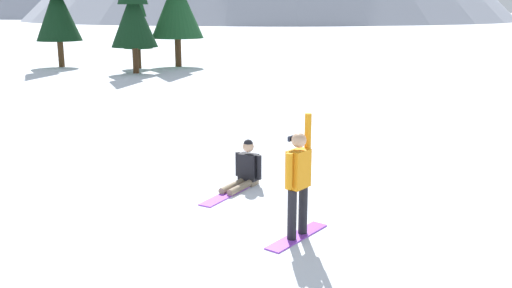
{
  "coord_description": "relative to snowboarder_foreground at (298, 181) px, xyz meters",
  "views": [
    {
      "loc": [
        0.73,
        -8.76,
        3.66
      ],
      "look_at": [
        3.58,
        1.97,
        1.0
      ],
      "focal_mm": 39.71,
      "sensor_mm": 36.0,
      "label": 1
    }
  ],
  "objects": [
    {
      "name": "snowboarder_midground",
      "position": [
        -0.19,
        2.88,
        -0.62
      ],
      "size": [
        1.5,
        1.5,
        0.98
      ],
      "color": "gray",
      "rests_on": "ground_plane"
    },
    {
      "name": "pine_tree_tall",
      "position": [
        -5.58,
        30.39,
        3.12
      ],
      "size": [
        2.84,
        2.84,
        7.49
      ],
      "color": "#472D19",
      "rests_on": "ground_plane"
    },
    {
      "name": "ground_plane",
      "position": [
        -3.62,
        0.53,
        -0.97
      ],
      "size": [
        800.0,
        800.0,
        0.0
      ],
      "primitive_type": "plane",
      "color": "silver"
    },
    {
      "name": "pine_tree_broad",
      "position": [
        -1.16,
        25.34,
        2.76
      ],
      "size": [
        2.65,
        2.65,
        6.84
      ],
      "color": "#472D19",
      "rests_on": "ground_plane"
    },
    {
      "name": "snowboarder_foreground",
      "position": [
        0.0,
        0.0,
        0.0
      ],
      "size": [
        1.32,
        1.1,
        2.03
      ],
      "color": "#993FD8",
      "rests_on": "ground_plane"
    },
    {
      "name": "pine_tree_twin",
      "position": [
        -0.81,
        28.19,
        2.07
      ],
      "size": [
        1.8,
        1.8,
        5.58
      ],
      "color": "#472D19",
      "rests_on": "ground_plane"
    }
  ]
}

